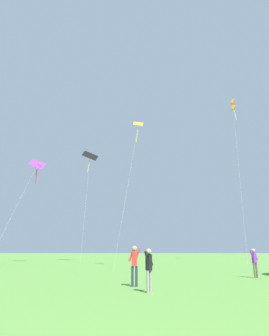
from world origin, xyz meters
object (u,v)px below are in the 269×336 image
at_px(person_far_back, 134,262).
at_px(person_in_blue_jacket, 254,260).
at_px(kite_yellow_diamond, 137,132).
at_px(kite_orange_box, 233,106).
at_px(kite_black_large, 90,159).
at_px(person_foreground_watcher, 149,266).
at_px(kite_purple_streamer, 36,168).

bearing_deg(person_far_back, person_in_blue_jacket, 35.10).
relative_size(kite_yellow_diamond, person_far_back, 8.84).
distance_m(kite_orange_box, person_in_blue_jacket, 38.31).
bearing_deg(kite_black_large, person_far_back, -71.15).
bearing_deg(kite_yellow_diamond, person_foreground_watcher, -84.00).
bearing_deg(kite_orange_box, person_far_back, -114.51).
height_order(kite_yellow_diamond, kite_purple_streamer, kite_yellow_diamond).
distance_m(kite_yellow_diamond, person_foreground_watcher, 21.67).
relative_size(person_in_blue_jacket, person_far_back, 0.95).
distance_m(kite_purple_streamer, person_far_back, 31.98).
relative_size(kite_orange_box, person_in_blue_jacket, 16.34).
distance_m(kite_purple_streamer, person_in_blue_jacket, 32.99).
height_order(kite_yellow_diamond, kite_black_large, kite_black_large).
height_order(kite_yellow_diamond, person_far_back, kite_yellow_diamond).
relative_size(kite_orange_box, kite_purple_streamer, 1.86).
distance_m(kite_yellow_diamond, kite_purple_streamer, 18.24).
bearing_deg(person_foreground_watcher, kite_yellow_diamond, 96.00).
bearing_deg(person_in_blue_jacket, kite_black_large, 124.63).
bearing_deg(person_foreground_watcher, person_in_blue_jacket, 47.56).
relative_size(kite_yellow_diamond, person_foreground_watcher, 9.58).
height_order(kite_purple_streamer, person_in_blue_jacket, kite_purple_streamer).
relative_size(kite_yellow_diamond, kite_orange_box, 0.57).
bearing_deg(kite_yellow_diamond, kite_purple_streamer, 149.11).
distance_m(kite_orange_box, person_far_back, 43.73).
bearing_deg(kite_black_large, kite_yellow_diamond, -57.83).
xyz_separation_m(kite_orange_box, person_in_blue_jacket, (-7.88, -27.57, -25.40)).
bearing_deg(person_far_back, kite_purple_streamer, 124.30).
height_order(kite_orange_box, person_far_back, kite_orange_box).
xyz_separation_m(kite_black_large, kite_purple_streamer, (-6.64, -4.94, -2.82)).
bearing_deg(kite_purple_streamer, person_in_blue_jacket, -39.71).
bearing_deg(person_far_back, kite_black_large, 108.85).
relative_size(kite_purple_streamer, person_far_back, 8.30).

